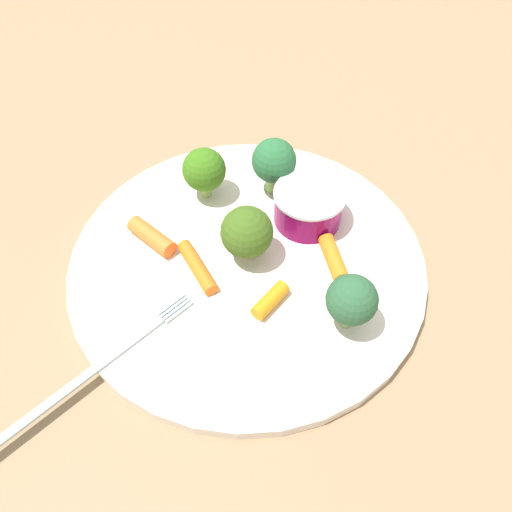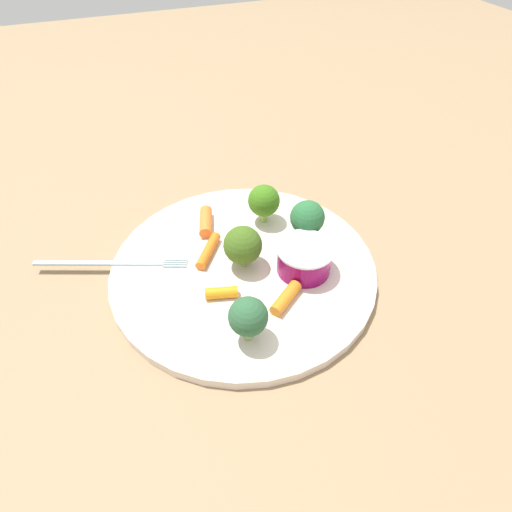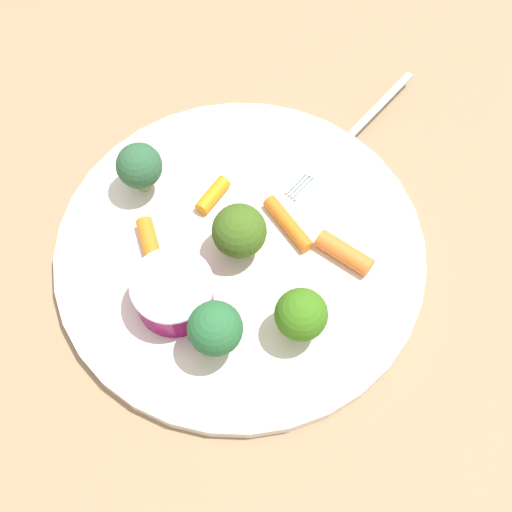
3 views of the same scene
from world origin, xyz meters
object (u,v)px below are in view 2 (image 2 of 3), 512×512
(carrot_stick_3, at_px, (206,222))
(broccoli_floret_0, at_px, (264,201))
(fork, at_px, (113,263))
(broccoli_floret_1, at_px, (248,317))
(plate, at_px, (243,268))
(carrot_stick_1, at_px, (222,293))
(carrot_stick_0, at_px, (208,251))
(carrot_stick_2, at_px, (286,298))
(broccoli_floret_3, at_px, (307,218))
(broccoli_floret_2, at_px, (243,245))
(sauce_cup, at_px, (304,259))

(carrot_stick_3, bearing_deg, broccoli_floret_0, -101.46)
(carrot_stick_3, height_order, fork, carrot_stick_3)
(broccoli_floret_1, height_order, carrot_stick_3, broccoli_floret_1)
(plate, height_order, carrot_stick_1, carrot_stick_1)
(carrot_stick_0, xyz_separation_m, carrot_stick_3, (0.05, -0.01, 0.00))
(plate, distance_m, carrot_stick_1, 0.06)
(plate, distance_m, broccoli_floret_1, 0.11)
(carrot_stick_3, bearing_deg, carrot_stick_2, -164.04)
(broccoli_floret_0, bearing_deg, broccoli_floret_1, 153.71)
(carrot_stick_2, bearing_deg, broccoli_floret_3, -37.24)
(broccoli_floret_3, xyz_separation_m, carrot_stick_3, (0.07, 0.11, -0.03))
(fork, bearing_deg, carrot_stick_2, -127.26)
(plate, distance_m, carrot_stick_3, 0.09)
(carrot_stick_1, bearing_deg, broccoli_floret_0, -40.53)
(broccoli_floret_0, relative_size, broccoli_floret_3, 0.91)
(plate, relative_size, broccoli_floret_3, 5.38)
(broccoli_floret_1, relative_size, broccoli_floret_3, 0.91)
(broccoli_floret_0, distance_m, carrot_stick_1, 0.15)
(carrot_stick_0, distance_m, fork, 0.12)
(carrot_stick_1, relative_size, carrot_stick_2, 0.78)
(broccoli_floret_3, distance_m, carrot_stick_1, 0.14)
(broccoli_floret_0, bearing_deg, carrot_stick_2, 167.87)
(broccoli_floret_0, height_order, fork, broccoli_floret_0)
(broccoli_floret_2, relative_size, carrot_stick_2, 1.17)
(plate, relative_size, carrot_stick_3, 6.32)
(carrot_stick_1, bearing_deg, sauce_cup, -86.47)
(plate, bearing_deg, sauce_cup, -117.39)
(plate, distance_m, carrot_stick_0, 0.05)
(broccoli_floret_3, xyz_separation_m, carrot_stick_1, (-0.05, 0.13, -0.03))
(broccoli_floret_3, bearing_deg, carrot_stick_0, 81.05)
(plate, bearing_deg, carrot_stick_2, -162.02)
(broccoli_floret_0, distance_m, broccoli_floret_2, 0.09)
(carrot_stick_0, relative_size, carrot_stick_1, 1.59)
(broccoli_floret_2, bearing_deg, carrot_stick_1, 135.10)
(broccoli_floret_2, relative_size, carrot_stick_0, 0.94)
(broccoli_floret_3, relative_size, carrot_stick_1, 1.62)
(plate, height_order, broccoli_floret_0, broccoli_floret_0)
(sauce_cup, bearing_deg, broccoli_floret_1, 125.97)
(plate, relative_size, sauce_cup, 4.78)
(carrot_stick_2, relative_size, carrot_stick_3, 0.93)
(broccoli_floret_0, relative_size, carrot_stick_1, 1.47)
(carrot_stick_1, distance_m, fork, 0.14)
(carrot_stick_1, bearing_deg, carrot_stick_2, -117.66)
(broccoli_floret_0, height_order, broccoli_floret_1, same)
(carrot_stick_0, bearing_deg, carrot_stick_1, 175.53)
(sauce_cup, height_order, carrot_stick_2, sauce_cup)
(broccoli_floret_0, relative_size, broccoli_floret_1, 0.99)
(broccoli_floret_0, height_order, carrot_stick_2, broccoli_floret_0)
(broccoli_floret_0, distance_m, carrot_stick_0, 0.10)
(broccoli_floret_3, bearing_deg, carrot_stick_2, 142.76)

